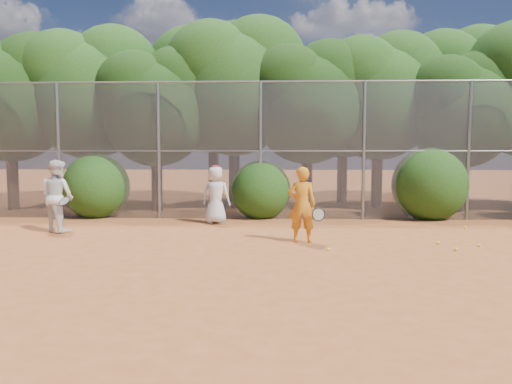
{
  "coord_description": "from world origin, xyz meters",
  "views": [
    {
      "loc": [
        -0.58,
        -8.61,
        2.07
      ],
      "look_at": [
        -1.0,
        2.5,
        1.1
      ],
      "focal_mm": 35.0,
      "sensor_mm": 36.0,
      "label": 1
    }
  ],
  "objects": [
    {
      "name": "ground",
      "position": [
        0.0,
        0.0,
        0.0
      ],
      "size": [
        80.0,
        80.0,
        0.0
      ],
      "primitive_type": "plane",
      "color": "#A35124",
      "rests_on": "ground"
    },
    {
      "name": "fence_back",
      "position": [
        -0.12,
        6.0,
        2.05
      ],
      "size": [
        20.05,
        0.09,
        4.03
      ],
      "color": "gray",
      "rests_on": "ground"
    },
    {
      "name": "tree_0",
      "position": [
        -9.44,
        8.04,
        3.93
      ],
      "size": [
        4.38,
        3.81,
        6.0
      ],
      "color": "black",
      "rests_on": "ground"
    },
    {
      "name": "tree_1",
      "position": [
        -6.94,
        8.54,
        4.16
      ],
      "size": [
        4.64,
        4.03,
        6.35
      ],
      "color": "black",
      "rests_on": "ground"
    },
    {
      "name": "tree_2",
      "position": [
        -4.45,
        7.83,
        3.58
      ],
      "size": [
        3.99,
        3.47,
        5.47
      ],
      "color": "black",
      "rests_on": "ground"
    },
    {
      "name": "tree_3",
      "position": [
        -1.94,
        8.84,
        4.4
      ],
      "size": [
        4.89,
        4.26,
        6.7
      ],
      "color": "black",
      "rests_on": "ground"
    },
    {
      "name": "tree_4",
      "position": [
        0.55,
        8.24,
        3.76
      ],
      "size": [
        4.19,
        3.64,
        5.73
      ],
      "color": "black",
      "rests_on": "ground"
    },
    {
      "name": "tree_5",
      "position": [
        3.06,
        9.04,
        4.05
      ],
      "size": [
        4.51,
        3.92,
        6.17
      ],
      "color": "black",
      "rests_on": "ground"
    },
    {
      "name": "tree_6",
      "position": [
        5.55,
        8.03,
        3.47
      ],
      "size": [
        3.86,
        3.36,
        5.29
      ],
      "color": "black",
      "rests_on": "ground"
    },
    {
      "name": "tree_9",
      "position": [
        -7.94,
        10.84,
        4.34
      ],
      "size": [
        4.83,
        4.2,
        6.62
      ],
      "color": "black",
      "rests_on": "ground"
    },
    {
      "name": "tree_10",
      "position": [
        -2.93,
        11.05,
        4.63
      ],
      "size": [
        5.15,
        4.48,
        7.06
      ],
      "color": "black",
      "rests_on": "ground"
    },
    {
      "name": "tree_11",
      "position": [
        2.06,
        10.64,
        4.16
      ],
      "size": [
        4.64,
        4.03,
        6.35
      ],
      "color": "black",
      "rests_on": "ground"
    },
    {
      "name": "tree_12",
      "position": [
        6.56,
        11.24,
        4.51
      ],
      "size": [
        5.02,
        4.37,
        6.88
      ],
      "color": "black",
      "rests_on": "ground"
    },
    {
      "name": "bush_0",
      "position": [
        -6.0,
        6.3,
        1.0
      ],
      "size": [
        2.0,
        2.0,
        2.0
      ],
      "primitive_type": "sphere",
      "color": "#1A3F0F",
      "rests_on": "ground"
    },
    {
      "name": "bush_1",
      "position": [
        -1.0,
        6.3,
        0.9
      ],
      "size": [
        1.8,
        1.8,
        1.8
      ],
      "primitive_type": "sphere",
      "color": "#1A3F0F",
      "rests_on": "ground"
    },
    {
      "name": "bush_2",
      "position": [
        4.0,
        6.3,
        1.1
      ],
      "size": [
        2.2,
        2.2,
        2.2
      ],
      "primitive_type": "sphere",
      "color": "#1A3F0F",
      "rests_on": "ground"
    },
    {
      "name": "player_yellow",
      "position": [
        0.02,
        2.34,
        0.84
      ],
      "size": [
        0.82,
        0.48,
        1.68
      ],
      "rotation": [
        0.0,
        0.0,
        3.07
      ],
      "color": "orange",
      "rests_on": "ground"
    },
    {
      "name": "player_teen",
      "position": [
        -2.2,
        4.99,
        0.8
      ],
      "size": [
        0.84,
        0.61,
        1.62
      ],
      "rotation": [
        0.0,
        0.0,
        3.0
      ],
      "color": "silver",
      "rests_on": "ground"
    },
    {
      "name": "player_white",
      "position": [
        -5.97,
        3.51,
        0.9
      ],
      "size": [
        1.1,
        1.03,
        1.8
      ],
      "rotation": [
        0.0,
        0.0,
        2.62
      ],
      "color": "white",
      "rests_on": "ground"
    },
    {
      "name": "ball_0",
      "position": [
        2.97,
        2.19,
        0.03
      ],
      "size": [
        0.07,
        0.07,
        0.07
      ],
      "primitive_type": "sphere",
      "color": "yellow",
      "rests_on": "ground"
    },
    {
      "name": "ball_1",
      "position": [
        3.74,
        1.94,
        0.03
      ],
      "size": [
        0.07,
        0.07,
        0.07
      ],
      "primitive_type": "sphere",
      "color": "yellow",
      "rests_on": "ground"
    },
    {
      "name": "ball_2",
      "position": [
        3.1,
        1.52,
        0.03
      ],
      "size": [
        0.07,
        0.07,
        0.07
      ],
      "primitive_type": "sphere",
      "color": "yellow",
      "rests_on": "ground"
    },
    {
      "name": "ball_3",
      "position": [
        0.51,
        1.4,
        0.03
      ],
      "size": [
        0.07,
        0.07,
        0.07
      ],
      "primitive_type": "sphere",
      "color": "yellow",
      "rests_on": "ground"
    },
    {
      "name": "ball_4",
      "position": [
        4.35,
        4.34,
        0.03
      ],
      "size": [
        0.07,
        0.07,
        0.07
      ],
      "primitive_type": "sphere",
      "color": "yellow",
      "rests_on": "ground"
    }
  ]
}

